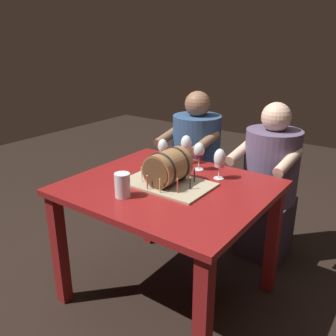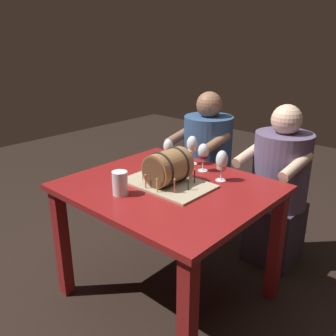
% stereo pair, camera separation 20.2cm
% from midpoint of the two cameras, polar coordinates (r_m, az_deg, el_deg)
% --- Properties ---
extents(ground_plane, '(8.00, 8.00, 0.00)m').
position_cam_midpoint_polar(ground_plane, '(2.45, -2.44, -19.28)').
color(ground_plane, black).
extents(dining_table, '(1.11, 0.97, 0.76)m').
position_cam_midpoint_polar(dining_table, '(2.10, -2.70, -5.80)').
color(dining_table, maroon).
rests_on(dining_table, ground).
extents(barrel_cake, '(0.50, 0.32, 0.21)m').
position_cam_midpoint_polar(barrel_cake, '(2.03, -2.86, -0.32)').
color(barrel_cake, tan).
rests_on(barrel_cake, dining_table).
extents(wine_glass_white, '(0.07, 0.07, 0.19)m').
position_cam_midpoint_polar(wine_glass_white, '(2.36, 0.45, 3.68)').
color(wine_glass_white, white).
rests_on(wine_glass_white, dining_table).
extents(wine_glass_red, '(0.07, 0.07, 0.18)m').
position_cam_midpoint_polar(wine_glass_red, '(2.25, 2.37, 2.59)').
color(wine_glass_red, white).
rests_on(wine_glass_red, dining_table).
extents(wine_glass_rose, '(0.07, 0.07, 0.18)m').
position_cam_midpoint_polar(wine_glass_rose, '(2.11, 5.47, 1.28)').
color(wine_glass_rose, white).
rests_on(wine_glass_rose, dining_table).
extents(wine_glass_empty, '(0.07, 0.07, 0.18)m').
position_cam_midpoint_polar(wine_glass_empty, '(2.33, -3.32, 3.28)').
color(wine_glass_empty, white).
rests_on(wine_glass_empty, dining_table).
extents(beer_pint, '(0.08, 0.08, 0.13)m').
position_cam_midpoint_polar(beer_pint, '(1.92, -10.24, -2.92)').
color(beer_pint, white).
rests_on(beer_pint, dining_table).
extents(person_seated_left, '(0.42, 0.49, 1.17)m').
position_cam_midpoint_polar(person_seated_left, '(2.89, 2.40, 0.02)').
color(person_seated_left, '#1B2D46').
rests_on(person_seated_left, ground).
extents(person_seated_right, '(0.44, 0.51, 1.15)m').
position_cam_midpoint_polar(person_seated_right, '(2.63, 13.57, -2.87)').
color(person_seated_right, '#372D40').
rests_on(person_seated_right, ground).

